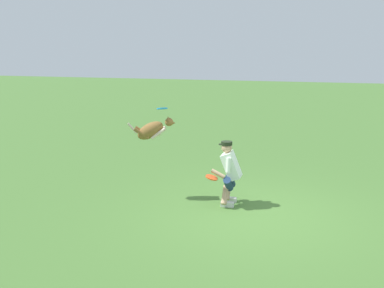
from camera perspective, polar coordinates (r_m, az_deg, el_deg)
The scene contains 5 objects.
ground_plane at distance 8.74m, azimuth 7.66°, elevation -8.96°, with size 60.00×60.00×0.00m, color #477331.
person at distance 9.09m, azimuth 4.69°, elevation -3.38°, with size 0.58×0.64×1.29m.
dog at distance 9.35m, azimuth -4.97°, elevation 1.75°, with size 0.97×0.46×0.55m.
frisbee_flying at distance 9.27m, azimuth -3.76°, elevation 4.44°, with size 0.22×0.22×0.02m, color #2396ED.
frisbee_held at distance 8.95m, azimuth 2.47°, elevation -4.19°, with size 0.25×0.25×0.02m, color #E3501D.
Camera 1 is at (-0.87, 8.08, 3.21)m, focal length 42.70 mm.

